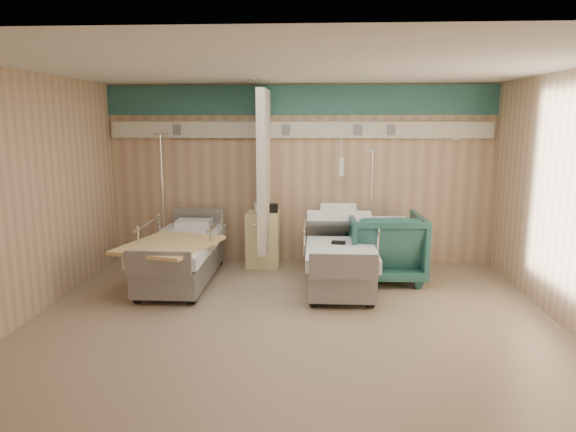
{
  "coord_description": "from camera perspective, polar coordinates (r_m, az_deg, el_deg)",
  "views": [
    {
      "loc": [
        0.27,
        -5.56,
        2.27
      ],
      "look_at": [
        -0.07,
        0.6,
        1.1
      ],
      "focal_mm": 32.0,
      "sensor_mm": 36.0,
      "label": 1
    }
  ],
  "objects": [
    {
      "name": "visitor_armchair",
      "position": [
        7.43,
        10.68,
        -3.31
      ],
      "size": [
        1.07,
        1.1,
        0.97
      ],
      "primitive_type": "imported",
      "rotation": [
        0.0,
        0.0,
        3.17
      ],
      "color": "#20524C",
      "rests_on": "ground"
    },
    {
      "name": "ground",
      "position": [
        6.01,
        0.36,
        -11.42
      ],
      "size": [
        6.0,
        5.0,
        0.0
      ],
      "primitive_type": "cube",
      "color": "gray",
      "rests_on": "ground"
    },
    {
      "name": "toiletry_bag",
      "position": [
        7.9,
        -1.99,
        0.88
      ],
      "size": [
        0.24,
        0.16,
        0.13
      ],
      "primitive_type": "cube",
      "rotation": [
        0.0,
        0.0,
        0.06
      ],
      "color": "black",
      "rests_on": "bedside_cabinet"
    },
    {
      "name": "iv_stand_left",
      "position": [
        8.3,
        -13.54,
        -2.39
      ],
      "size": [
        0.37,
        0.37,
        2.06
      ],
      "rotation": [
        0.0,
        0.0,
        0.28
      ],
      "color": "silver",
      "rests_on": "ground"
    },
    {
      "name": "call_remote",
      "position": [
        6.85,
        5.64,
        -2.96
      ],
      "size": [
        0.19,
        0.11,
        0.04
      ],
      "primitive_type": "cube",
      "rotation": [
        0.0,
        0.0,
        -0.15
      ],
      "color": "black",
      "rests_on": "bed_right"
    },
    {
      "name": "waffle_blanket",
      "position": [
        7.29,
        10.84,
        0.64
      ],
      "size": [
        0.74,
        0.67,
        0.08
      ],
      "primitive_type": "cube",
      "rotation": [
        0.0,
        0.0,
        3.23
      ],
      "color": "white",
      "rests_on": "visitor_armchair"
    },
    {
      "name": "iv_stand_right",
      "position": [
        7.99,
        9.06,
        -3.12
      ],
      "size": [
        0.32,
        0.32,
        1.81
      ],
      "rotation": [
        0.0,
        0.0,
        -0.16
      ],
      "color": "silver",
      "rests_on": "ground"
    },
    {
      "name": "bed_right",
      "position": [
        7.14,
        5.72,
        -5.18
      ],
      "size": [
        1.0,
        2.16,
        0.63
      ],
      "primitive_type": null,
      "color": "silver",
      "rests_on": "ground"
    },
    {
      "name": "white_cup",
      "position": [
        7.95,
        -3.41,
        0.98
      ],
      "size": [
        0.11,
        0.11,
        0.14
      ],
      "primitive_type": "cylinder",
      "rotation": [
        0.0,
        0.0,
        -0.2
      ],
      "color": "white",
      "rests_on": "bedside_cabinet"
    },
    {
      "name": "room_walls",
      "position": [
        5.83,
        0.2,
        6.77
      ],
      "size": [
        6.04,
        5.04,
        2.82
      ],
      "color": "tan",
      "rests_on": "ground"
    },
    {
      "name": "bedside_cabinet",
      "position": [
        8.02,
        -2.78,
        -2.55
      ],
      "size": [
        0.5,
        0.48,
        0.85
      ],
      "primitive_type": "cube",
      "color": "#F6E199",
      "rests_on": "ground"
    },
    {
      "name": "bed_left",
      "position": [
        7.37,
        -11.68,
        -4.83
      ],
      "size": [
        1.0,
        2.16,
        0.63
      ],
      "primitive_type": null,
      "color": "silver",
      "rests_on": "ground"
    },
    {
      "name": "tan_blanket",
      "position": [
        6.87,
        -13.03,
        -3.14
      ],
      "size": [
        1.32,
        1.5,
        0.04
      ],
      "primitive_type": "cube",
      "rotation": [
        0.0,
        0.0,
        -0.28
      ],
      "color": "#D8B36E",
      "rests_on": "bed_left"
    }
  ]
}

